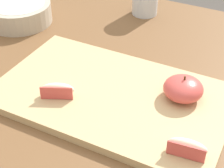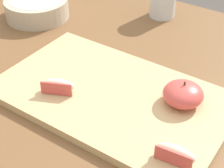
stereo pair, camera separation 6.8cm
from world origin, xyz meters
TOP-DOWN VIEW (x-y plane):
  - dining_table at (0.00, 0.00)m, footprint 1.47×0.78m
  - cutting_board at (0.04, -0.08)m, footprint 0.44×0.26m
  - apple_half_skin_up at (0.16, -0.04)m, footprint 0.07×0.07m
  - apple_wedge_right at (-0.04, -0.14)m, footprint 0.06×0.05m
  - apple_wedge_left at (0.21, -0.17)m, footprint 0.06×0.03m
  - ceramic_fruit_bowl at (-0.32, 0.09)m, footprint 0.16×0.16m

SIDE VIEW (x-z plane):
  - dining_table at x=0.00m, z-range 0.28..1.04m
  - cutting_board at x=0.04m, z-range 0.77..0.78m
  - ceramic_fruit_bowl at x=-0.32m, z-range 0.77..0.82m
  - apple_wedge_right at x=-0.04m, z-range 0.78..0.81m
  - apple_wedge_left at x=0.21m, z-range 0.78..0.81m
  - apple_half_skin_up at x=0.16m, z-range 0.78..0.83m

